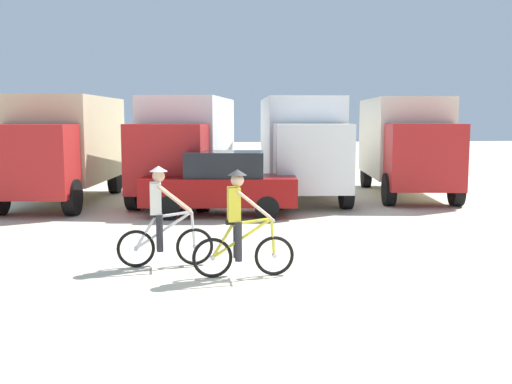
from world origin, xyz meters
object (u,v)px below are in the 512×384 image
object	(u,v)px
sedan_parked	(221,183)
cyclist_orange_shirt	(162,220)
box_truck_tan_camper	(65,143)
cyclist_cowboy_hat	(240,227)
box_truck_avon_van	(301,142)
box_truck_white_box	(186,142)
box_truck_cream_rv	(406,141)

from	to	relation	value
sedan_parked	cyclist_orange_shirt	xyz separation A→B (m)	(-1.37, -5.70, -0.04)
box_truck_tan_camper	cyclist_orange_shirt	xyz separation A→B (m)	(3.41, -8.96, -1.03)
cyclist_cowboy_hat	box_truck_avon_van	bearing A→B (deg)	73.93
box_truck_white_box	cyclist_cowboy_hat	distance (m)	10.39
box_truck_white_box	cyclist_orange_shirt	bearing A→B (deg)	-92.55
cyclist_orange_shirt	cyclist_cowboy_hat	bearing A→B (deg)	-33.48
box_truck_tan_camper	box_truck_white_box	bearing A→B (deg)	6.93
cyclist_cowboy_hat	box_truck_tan_camper	bearing A→B (deg)	115.73
box_truck_white_box	box_truck_tan_camper	bearing A→B (deg)	-173.07
box_truck_white_box	sedan_parked	xyz separation A→B (m)	(0.95, -3.73, -0.99)
box_truck_avon_van	sedan_parked	size ratio (longest dim) A/B	1.57
box_truck_tan_camper	cyclist_cowboy_hat	world-z (taller)	box_truck_tan_camper
box_truck_white_box	box_truck_cream_rv	size ratio (longest dim) A/B	1.01
sedan_parked	cyclist_cowboy_hat	world-z (taller)	cyclist_cowboy_hat
sedan_parked	cyclist_orange_shirt	distance (m)	5.86
box_truck_white_box	box_truck_avon_van	size ratio (longest dim) A/B	1.03
box_truck_white_box	sedan_parked	world-z (taller)	box_truck_white_box
box_truck_tan_camper	cyclist_cowboy_hat	size ratio (longest dim) A/B	3.83
box_truck_avon_van	cyclist_cowboy_hat	xyz separation A→B (m)	(-2.93, -10.16, -1.03)
box_truck_avon_van	cyclist_orange_shirt	size ratio (longest dim) A/B	3.78
box_truck_cream_rv	cyclist_orange_shirt	xyz separation A→B (m)	(-7.99, -9.55, -1.03)
cyclist_cowboy_hat	sedan_parked	bearing A→B (deg)	89.72
box_truck_avon_van	box_truck_white_box	bearing A→B (deg)	177.84
sedan_parked	cyclist_cowboy_hat	distance (m)	6.58
box_truck_cream_rv	box_truck_tan_camper	bearing A→B (deg)	-177.04
sedan_parked	box_truck_tan_camper	bearing A→B (deg)	145.65
box_truck_tan_camper	sedan_parked	distance (m)	5.86
box_truck_tan_camper	box_truck_cream_rv	bearing A→B (deg)	2.96
cyclist_orange_shirt	cyclist_cowboy_hat	distance (m)	1.60
box_truck_tan_camper	box_truck_cream_rv	world-z (taller)	same
box_truck_cream_rv	cyclist_cowboy_hat	bearing A→B (deg)	-122.55
box_truck_tan_camper	box_truck_avon_van	size ratio (longest dim) A/B	1.01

